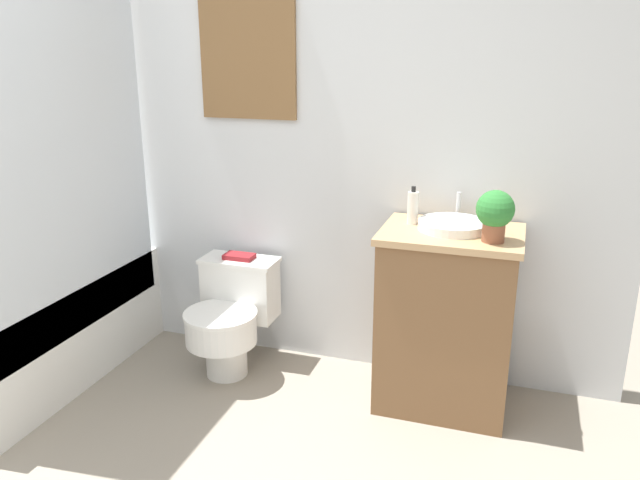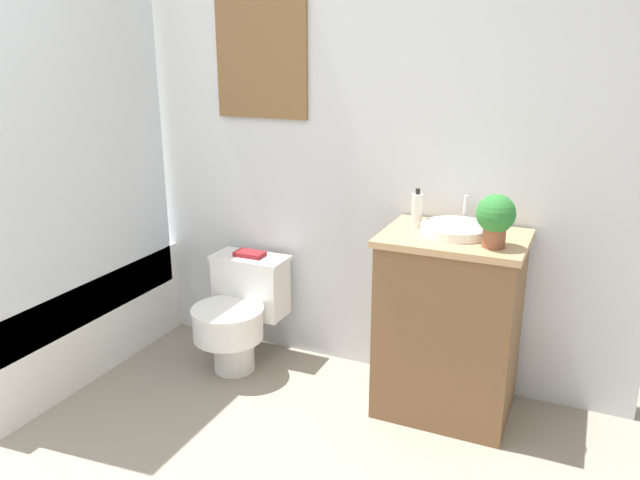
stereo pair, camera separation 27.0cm
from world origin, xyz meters
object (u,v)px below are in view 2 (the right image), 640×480
(toilet, at_px, (239,310))
(soap_bottle, at_px, (417,210))
(book_on_tank, at_px, (250,254))
(sink, at_px, (456,229))
(potted_plant, at_px, (496,217))

(toilet, bearing_deg, soap_bottle, 5.24)
(book_on_tank, bearing_deg, toilet, -90.00)
(sink, bearing_deg, toilet, -177.78)
(potted_plant, relative_size, book_on_tank, 1.41)
(potted_plant, bearing_deg, sink, 144.90)
(potted_plant, bearing_deg, toilet, 176.23)
(sink, xyz_separation_m, soap_bottle, (-0.19, 0.04, 0.06))
(potted_plant, bearing_deg, soap_bottle, 155.65)
(soap_bottle, xyz_separation_m, potted_plant, (0.36, -0.16, 0.05))
(toilet, relative_size, potted_plant, 2.61)
(sink, relative_size, book_on_tank, 2.21)
(soap_bottle, bearing_deg, book_on_tank, 177.30)
(toilet, distance_m, soap_bottle, 1.09)
(toilet, relative_size, soap_bottle, 3.27)
(toilet, relative_size, book_on_tank, 3.67)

